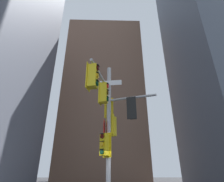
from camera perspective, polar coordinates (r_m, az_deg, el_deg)
building_tower_right at (r=34.43m, az=29.55°, el=18.86°), size 12.53×12.53×47.07m
building_mid_block at (r=37.64m, az=-2.60°, el=-3.21°), size 14.65×14.65×30.66m
signal_pole_assembly at (r=8.78m, az=-0.76°, el=-7.98°), size 3.30×3.53×7.14m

